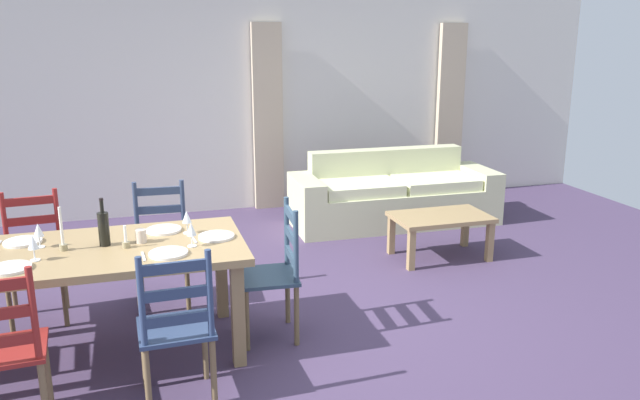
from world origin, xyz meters
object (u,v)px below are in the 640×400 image
object	(u,v)px
dining_chair_near_right	(176,327)
wine_glass_far_right	(187,218)
dining_chair_far_left	(35,258)
dining_chair_far_right	(162,244)
wine_bottle	(104,228)
coffee_table	(440,222)
wine_glass_near_right	(191,230)
dining_chair_head_east	(275,272)
dining_table	(95,261)
coffee_cup_primary	(141,236)
wine_glass_far_left	(38,231)
dining_chair_near_left	(3,350)
couch	(393,197)
wine_glass_near_left	(33,243)

from	to	relation	value
dining_chair_near_right	wine_glass_far_right	bearing A→B (deg)	79.91
dining_chair_far_left	dining_chair_far_right	bearing A→B (deg)	2.40
wine_bottle	coffee_table	world-z (taller)	wine_bottle
dining_chair_far_left	wine_glass_near_right	world-z (taller)	dining_chair_far_left
dining_chair_far_right	dining_chair_head_east	size ratio (longest dim) A/B	1.00
dining_chair_head_east	dining_table	bearing A→B (deg)	177.91
coffee_cup_primary	wine_glass_far_left	bearing A→B (deg)	172.36
dining_chair_far_right	wine_bottle	distance (m)	0.91
wine_glass_near_right	dining_chair_far_right	bearing A→B (deg)	99.98
wine_glass_near_right	wine_glass_far_right	xyz separation A→B (m)	(-0.00, 0.29, 0.00)
coffee_table	dining_chair_head_east	bearing A→B (deg)	-148.74
dining_chair_far_left	dining_chair_head_east	bearing A→B (deg)	-25.69
dining_chair_far_right	coffee_table	xyz separation A→B (m)	(2.57, 0.30, -0.12)
dining_chair_near_left	dining_chair_near_right	world-z (taller)	same
dining_chair_near_left	dining_chair_far_right	xyz separation A→B (m)	(0.89, 1.51, 0.00)
dining_chair_far_right	wine_glass_far_right	world-z (taller)	dining_chair_far_right
coffee_cup_primary	coffee_table	bearing A→B (deg)	20.96
dining_chair_far_left	dining_chair_head_east	world-z (taller)	same
dining_chair_far_right	wine_glass_far_right	size ratio (longest dim) A/B	5.96
dining_chair_far_left	dining_chair_head_east	distance (m)	1.82
couch	coffee_table	xyz separation A→B (m)	(-0.03, -1.22, 0.06)
dining_chair_far_right	dining_chair_head_east	bearing A→B (deg)	-48.79
dining_chair_head_east	couch	bearing A→B (deg)	51.24
dining_table	couch	world-z (taller)	couch
dining_chair_head_east	coffee_cup_primary	size ratio (longest dim) A/B	10.67
dining_chair_near_right	dining_chair_far_right	distance (m)	1.50
couch	wine_glass_far_left	bearing A→B (deg)	-147.21
dining_chair_far_right	coffee_table	world-z (taller)	dining_chair_far_right
wine_glass_near_left	coffee_cup_primary	xyz separation A→B (m)	(0.62, 0.17, -0.07)
dining_table	dining_chair_head_east	distance (m)	1.18
dining_chair_head_east	wine_bottle	size ratio (longest dim) A/B	3.04
dining_chair_near_right	wine_bottle	distance (m)	0.94
dining_chair_far_right	wine_bottle	xyz separation A→B (m)	(-0.38, -0.74, 0.39)
dining_chair_near_left	wine_bottle	size ratio (longest dim) A/B	3.04
dining_chair_head_east	wine_glass_far_left	size ratio (longest dim) A/B	5.96
dining_chair_near_right	coffee_cup_primary	bearing A→B (deg)	101.39
dining_table	wine_bottle	bearing A→B (deg)	33.98
wine_glass_far_left	coffee_cup_primary	distance (m)	0.63
dining_chair_near_right	wine_glass_near_right	xyz separation A→B (m)	(0.16, 0.59, 0.38)
wine_glass_near_right	wine_glass_near_left	bearing A→B (deg)	179.77
dining_chair_far_right	wine_glass_far_right	distance (m)	0.75
dining_chair_near_left	dining_chair_far_left	size ratio (longest dim) A/B	1.00
dining_chair_near_right	dining_chair_far_left	bearing A→B (deg)	122.03
dining_table	dining_chair_near_right	size ratio (longest dim) A/B	1.98
dining_chair_near_right	coffee_cup_primary	size ratio (longest dim) A/B	10.67
dining_table	wine_glass_far_left	bearing A→B (deg)	159.79
dining_chair_far_right	dining_chair_near_right	bearing A→B (deg)	-89.89
coffee_cup_primary	coffee_table	size ratio (longest dim) A/B	0.10
dining_table	coffee_table	distance (m)	3.22
wine_glass_near_left	wine_glass_far_right	xyz separation A→B (m)	(0.93, 0.28, 0.00)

